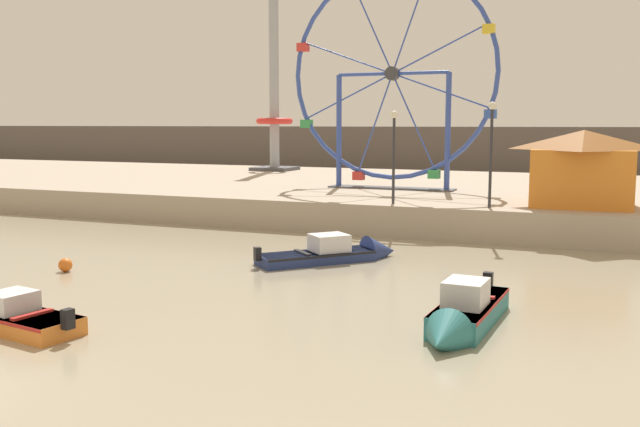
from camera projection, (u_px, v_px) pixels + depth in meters
name	position (u px, v px, depth m)	size (l,w,h in m)	color
quay_promenade	(402.00, 194.00, 40.75)	(110.00, 22.78, 1.33)	tan
distant_town_skyline	(485.00, 151.00, 65.62)	(140.00, 3.00, 4.40)	#564C47
motorboat_orange_hull	(4.00, 315.00, 16.54)	(4.06, 1.79, 1.24)	orange
motorboat_navy_blue	(341.00, 253.00, 24.54)	(4.35, 4.64, 1.38)	navy
motorboat_teal_painted	(463.00, 315.00, 16.21)	(1.33, 4.92, 1.41)	teal
ferris_wheel_blue_frame	(392.00, 78.00, 36.16)	(10.84, 1.20, 11.32)	#334CA8
drop_tower_steel_tower	(274.00, 100.00, 50.87)	(2.80, 2.80, 13.45)	#999EA3
carnival_booth_orange_canopy	(583.00, 167.00, 28.97)	(4.35, 3.82, 3.12)	orange
promenade_lamp_near	(491.00, 140.00, 28.28)	(0.32, 0.32, 4.24)	#2D2D33
promenade_lamp_far	(394.00, 143.00, 29.81)	(0.32, 0.32, 3.91)	#2D2D33
mooring_buoy_orange	(65.00, 265.00, 22.68)	(0.44, 0.44, 0.44)	orange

